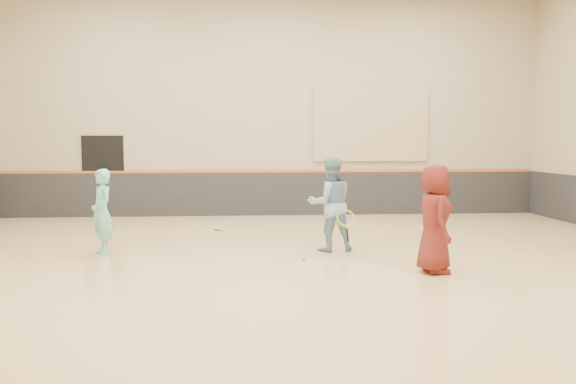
{
  "coord_description": "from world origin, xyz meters",
  "views": [
    {
      "loc": [
        -0.66,
        -9.46,
        2.04
      ],
      "look_at": [
        0.08,
        0.4,
        1.15
      ],
      "focal_mm": 35.0,
      "sensor_mm": 36.0,
      "label": 1
    }
  ],
  "objects": [
    {
      "name": "room",
      "position": [
        0.0,
        0.0,
        0.81
      ],
      "size": [
        15.04,
        12.04,
        6.22
      ],
      "color": "tan",
      "rests_on": "ground"
    },
    {
      "name": "wainscot_back",
      "position": [
        0.0,
        5.97,
        0.6
      ],
      "size": [
        14.9,
        0.04,
        1.2
      ],
      "primitive_type": "cube",
      "color": "#232326",
      "rests_on": "floor"
    },
    {
      "name": "accent_stripe",
      "position": [
        0.0,
        5.96,
        1.22
      ],
      "size": [
        14.9,
        0.03,
        0.06
      ],
      "primitive_type": "cube",
      "color": "#D85914",
      "rests_on": "wall_back"
    },
    {
      "name": "acoustic_panel",
      "position": [
        2.8,
        5.95,
        2.5
      ],
      "size": [
        3.2,
        0.08,
        2.0
      ],
      "primitive_type": "cube",
      "color": "tan",
      "rests_on": "wall_back"
    },
    {
      "name": "doorway",
      "position": [
        -4.5,
        5.98,
        1.1
      ],
      "size": [
        1.1,
        0.05,
        2.2
      ],
      "primitive_type": "cube",
      "color": "black",
      "rests_on": "floor"
    },
    {
      "name": "girl",
      "position": [
        -3.25,
        0.79,
        0.78
      ],
      "size": [
        0.62,
        0.68,
        1.55
      ],
      "primitive_type": "imported",
      "rotation": [
        0.0,
        0.0,
        -1.0
      ],
      "color": "#80DEDE",
      "rests_on": "floor"
    },
    {
      "name": "instructor",
      "position": [
        0.91,
        0.83,
        0.88
      ],
      "size": [
        0.95,
        0.79,
        1.77
      ],
      "primitive_type": "imported",
      "rotation": [
        0.0,
        0.0,
        3.29
      ],
      "color": "#7CA6C0",
      "rests_on": "floor"
    },
    {
      "name": "young_man",
      "position": [
        2.26,
        -1.02,
        0.84
      ],
      "size": [
        0.56,
        0.84,
        1.69
      ],
      "primitive_type": "imported",
      "rotation": [
        0.0,
        0.0,
        1.54
      ],
      "color": "maroon",
      "rests_on": "floor"
    },
    {
      "name": "held_racket",
      "position": [
        1.14,
        0.52,
        0.66
      ],
      "size": [
        0.43,
        0.43,
        0.66
      ],
      "primitive_type": null,
      "color": "#CCE331",
      "rests_on": "instructor"
    },
    {
      "name": "spare_racket",
      "position": [
        -1.54,
        3.59,
        0.03
      ],
      "size": [
        0.71,
        0.71,
        0.06
      ],
      "primitive_type": null,
      "color": "#B4E933",
      "rests_on": "floor"
    },
    {
      "name": "ball_under_racket",
      "position": [
        0.32,
        0.02,
        0.03
      ],
      "size": [
        0.07,
        0.07,
        0.07
      ],
      "primitive_type": "sphere",
      "color": "gold",
      "rests_on": "floor"
    },
    {
      "name": "ball_in_hand",
      "position": [
        2.31,
        -1.1,
        1.06
      ],
      "size": [
        0.07,
        0.07,
        0.07
      ],
      "primitive_type": "sphere",
      "color": "#C8DE33",
      "rests_on": "young_man"
    },
    {
      "name": "ball_beside_spare",
      "position": [
        -1.13,
        2.48,
        0.03
      ],
      "size": [
        0.07,
        0.07,
        0.07
      ],
      "primitive_type": "sphere",
      "color": "gold",
      "rests_on": "floor"
    }
  ]
}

